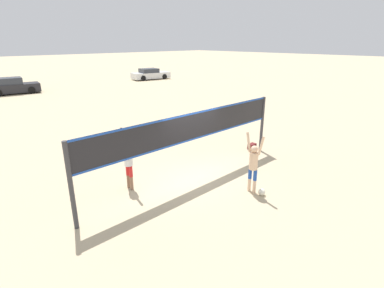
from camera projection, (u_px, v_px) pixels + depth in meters
The scene contains 8 objects.
ground_plane at pixel (192, 179), 10.91m from camera, with size 200.00×200.00×0.00m, color #C6B28C.
volleyball_net at pixel (192, 133), 10.32m from camera, with size 8.75×0.13×2.48m.
player_spiker at pixel (253, 162), 9.67m from camera, with size 0.28×0.69×2.02m.
player_blocker at pixel (128, 158), 9.87m from camera, with size 0.28×0.70×2.10m.
volleyball at pixel (262, 192), 9.75m from camera, with size 0.23×0.23×0.23m.
gear_bag at pixel (252, 146), 13.86m from camera, with size 0.37×0.25×0.27m.
parked_car_near at pixel (13, 87), 27.93m from camera, with size 4.58×2.40×1.51m.
parked_car_mid at pixel (150, 74), 38.26m from camera, with size 5.04×2.70×1.36m.
Camera 1 is at (-6.82, -7.14, 4.81)m, focal length 28.00 mm.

